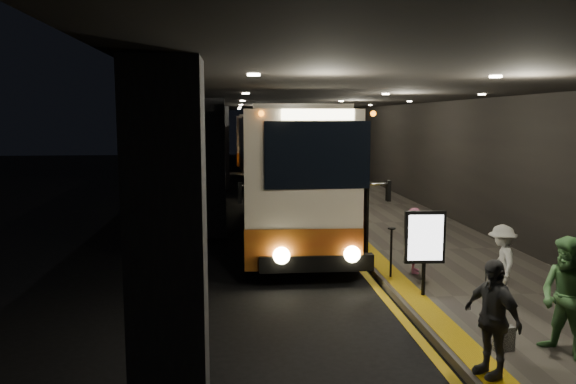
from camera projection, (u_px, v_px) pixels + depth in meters
name	position (u px, v px, depth m)	size (l,w,h in m)	color
ground	(267.00, 267.00, 14.33)	(90.00, 90.00, 0.00)	black
lane_line_white	(206.00, 230.00, 19.10)	(0.12, 50.00, 0.01)	silver
kerb_stripe_yellow	(326.00, 228.00, 19.48)	(0.18, 50.00, 0.01)	gold
sidewalk	(394.00, 224.00, 19.70)	(4.50, 50.00, 0.15)	#514C44
tactile_strip	(341.00, 223.00, 19.51)	(0.50, 50.00, 0.01)	gold
terminal_wall	(459.00, 141.00, 19.52)	(0.10, 50.00, 6.00)	black
support_columns	(213.00, 168.00, 17.86)	(0.80, 24.80, 4.40)	black
canopy	(332.00, 94.00, 18.90)	(9.00, 50.00, 0.40)	black
coach_main	(290.00, 175.00, 18.45)	(3.20, 12.87, 3.98)	beige
coach_second	(267.00, 152.00, 32.45)	(3.09, 12.09, 3.77)	beige
coach_third	(256.00, 142.00, 45.23)	(3.15, 12.60, 3.93)	beige
passenger_boarding	(415.00, 240.00, 13.23)	(0.56, 0.37, 1.55)	#CE608E
passenger_waiting_green	(568.00, 298.00, 8.50)	(0.90, 0.56, 1.86)	#487D45
passenger_waiting_white	(502.00, 263.00, 11.20)	(0.99, 0.46, 1.53)	silver
passenger_waiting_grey	(492.00, 318.00, 7.88)	(0.99, 0.51, 1.69)	#46474B
bag_polka	(504.00, 339.00, 8.80)	(0.32, 0.14, 0.39)	black
info_sign	(425.00, 239.00, 11.41)	(0.84, 0.16, 1.77)	black
stanchion_post	(391.00, 253.00, 12.82)	(0.05, 0.05, 1.14)	black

